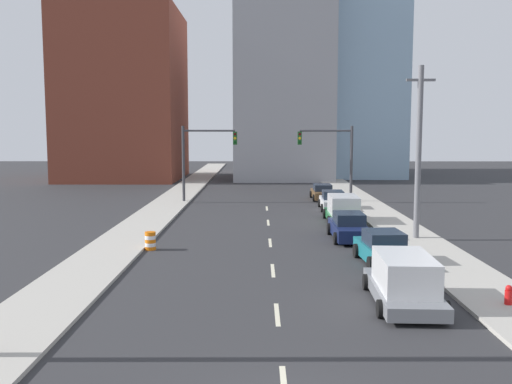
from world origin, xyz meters
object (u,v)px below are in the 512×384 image
utility_pole_right_mid (419,152)px  box_truck_green (343,210)px  traffic_signal_right (336,153)px  fire_hydrant (508,297)px  sedan_white (333,201)px  sedan_brown (322,193)px  box_truck_gray (404,281)px  sedan_teal (384,249)px  traffic_barrel (150,241)px  traffic_signal_left (199,153)px  sedan_navy (349,227)px

utility_pole_right_mid → box_truck_green: utility_pole_right_mid is taller
traffic_signal_right → fire_hydrant: 29.20m
traffic_signal_right → sedan_white: size_ratio=1.39×
sedan_brown → box_truck_gray: bearing=-90.9°
utility_pole_right_mid → traffic_signal_right: bearing=98.1°
box_truck_gray → sedan_white: (0.58, 24.23, -0.20)m
utility_pole_right_mid → box_truck_green: bearing=118.2°
sedan_teal → sedan_white: sedan_teal is taller
sedan_white → sedan_brown: 6.38m
traffic_barrel → sedan_brown: 24.22m
box_truck_green → utility_pole_right_mid: bearing=-60.4°
traffic_signal_left → utility_pole_right_mid: size_ratio=0.67×
traffic_signal_left → traffic_barrel: 19.58m
traffic_signal_right → sedan_teal: size_ratio=1.42×
utility_pole_right_mid → sedan_navy: bearing=176.7°
utility_pole_right_mid → sedan_brown: bearing=99.8°
traffic_barrel → sedan_brown: bearing=62.2°
traffic_signal_left → traffic_signal_right: bearing=0.0°
traffic_signal_left → sedan_teal: (10.92, -22.26, -3.53)m
box_truck_gray → box_truck_green: size_ratio=1.01×
traffic_signal_left → sedan_brown: (10.79, 2.21, -3.62)m
box_truck_green → sedan_brown: size_ratio=1.17×
traffic_signal_right → sedan_brown: bearing=111.3°
traffic_signal_right → sedan_navy: 16.73m
utility_pole_right_mid → fire_hydrant: size_ratio=11.63×
sedan_teal → sedan_brown: sedan_teal is taller
traffic_signal_left → sedan_white: bearing=-21.0°
box_truck_gray → sedan_teal: box_truck_gray is taller
traffic_signal_left → traffic_barrel: (-0.52, -19.21, -3.77)m
traffic_signal_right → sedan_brown: (-0.86, 2.21, -3.62)m
sedan_teal → box_truck_green: 11.80m
traffic_signal_left → box_truck_green: traffic_signal_left is taller
utility_pole_right_mid → traffic_barrel: size_ratio=10.25×
fire_hydrant → sedan_white: size_ratio=0.18×
traffic_signal_right → box_truck_green: size_ratio=1.20×
sedan_teal → sedan_navy: bearing=93.0°
sedan_teal → traffic_signal_left: bearing=112.7°
box_truck_gray → sedan_brown: 30.62m
utility_pole_right_mid → sedan_brown: 19.49m
box_truck_green → sedan_white: 6.29m
traffic_signal_right → sedan_teal: traffic_signal_right is taller
traffic_barrel → traffic_signal_right: bearing=57.6°
sedan_white → fire_hydrant: bearing=-81.5°
traffic_signal_left → fire_hydrant: (13.86, -28.86, -3.83)m
sedan_teal → box_truck_green: box_truck_green is taller
utility_pole_right_mid → sedan_teal: bearing=-118.3°
sedan_teal → sedan_brown: (-0.13, 24.47, -0.08)m
sedan_navy → box_truck_gray: bearing=-89.9°
traffic_barrel → box_truck_green: bearing=37.8°
traffic_signal_left → sedan_white: size_ratio=1.39×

